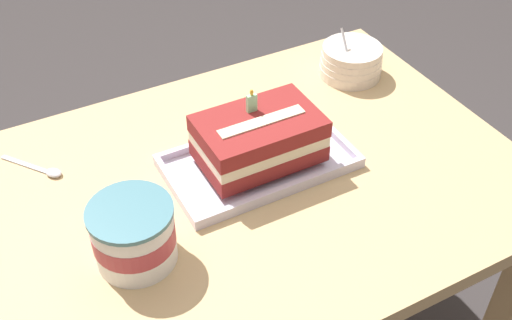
{
  "coord_description": "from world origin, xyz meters",
  "views": [
    {
      "loc": [
        -0.43,
        -0.81,
        1.57
      ],
      "look_at": [
        0.01,
        0.01,
        0.77
      ],
      "focal_mm": 43.81,
      "sensor_mm": 36.0,
      "label": 1
    }
  ],
  "objects_px": {
    "foil_tray": "(259,163)",
    "serving_spoon_near_tray": "(46,171)",
    "bowl_stack": "(351,61)",
    "birthday_cake": "(259,138)",
    "ice_cream_tub": "(134,234)"
  },
  "relations": [
    {
      "from": "foil_tray",
      "to": "serving_spoon_near_tray",
      "type": "relative_size",
      "value": 2.9
    },
    {
      "from": "birthday_cake",
      "to": "ice_cream_tub",
      "type": "bearing_deg",
      "value": -159.33
    },
    {
      "from": "foil_tray",
      "to": "birthday_cake",
      "type": "height_order",
      "value": "birthday_cake"
    },
    {
      "from": "birthday_cake",
      "to": "bowl_stack",
      "type": "relative_size",
      "value": 1.58
    },
    {
      "from": "foil_tray",
      "to": "serving_spoon_near_tray",
      "type": "xyz_separation_m",
      "value": [
        -0.38,
        0.18,
        -0.0
      ]
    },
    {
      "from": "foil_tray",
      "to": "bowl_stack",
      "type": "relative_size",
      "value": 2.5
    },
    {
      "from": "birthday_cake",
      "to": "ice_cream_tub",
      "type": "relative_size",
      "value": 1.63
    },
    {
      "from": "birthday_cake",
      "to": "serving_spoon_near_tray",
      "type": "relative_size",
      "value": 1.84
    },
    {
      "from": "bowl_stack",
      "to": "serving_spoon_near_tray",
      "type": "relative_size",
      "value": 1.16
    },
    {
      "from": "foil_tray",
      "to": "serving_spoon_near_tray",
      "type": "distance_m",
      "value": 0.43
    },
    {
      "from": "bowl_stack",
      "to": "serving_spoon_near_tray",
      "type": "xyz_separation_m",
      "value": [
        -0.74,
        -0.01,
        -0.03
      ]
    },
    {
      "from": "ice_cream_tub",
      "to": "serving_spoon_near_tray",
      "type": "bearing_deg",
      "value": 106.08
    },
    {
      "from": "foil_tray",
      "to": "ice_cream_tub",
      "type": "height_order",
      "value": "ice_cream_tub"
    },
    {
      "from": "foil_tray",
      "to": "serving_spoon_near_tray",
      "type": "height_order",
      "value": "foil_tray"
    },
    {
      "from": "foil_tray",
      "to": "birthday_cake",
      "type": "distance_m",
      "value": 0.06
    }
  ]
}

